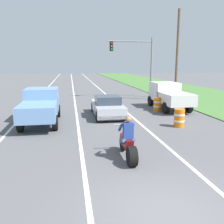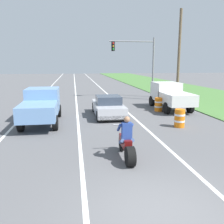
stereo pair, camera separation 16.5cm
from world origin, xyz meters
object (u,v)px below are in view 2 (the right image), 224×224
pickup_truck_right_shoulder_white (170,95)px  traffic_light_mast_near (140,58)px  sports_car_silver (108,107)px  pickup_truck_left_lane_light_blue (41,105)px  construction_barrel_nearest (180,118)px  motorcycle_with_rider (127,144)px  construction_barrel_mid (158,104)px

pickup_truck_right_shoulder_white → traffic_light_mast_near: 7.53m
sports_car_silver → traffic_light_mast_near: size_ratio=0.72×
pickup_truck_left_lane_light_blue → pickup_truck_right_shoulder_white: bearing=19.4°
pickup_truck_right_shoulder_white → construction_barrel_nearest: size_ratio=4.80×
motorcycle_with_rider → pickup_truck_right_shoulder_white: pickup_truck_right_shoulder_white is taller
sports_car_silver → construction_barrel_nearest: sports_car_silver is taller
pickup_truck_left_lane_light_blue → traffic_light_mast_near: (8.57, 10.15, 2.89)m
sports_car_silver → pickup_truck_left_lane_light_blue: 4.40m
construction_barrel_nearest → construction_barrel_mid: (0.40, 4.58, 0.00)m
construction_barrel_nearest → construction_barrel_mid: 4.60m
motorcycle_with_rider → pickup_truck_left_lane_light_blue: 7.22m
motorcycle_with_rider → sports_car_silver: bearing=87.1°
pickup_truck_left_lane_light_blue → construction_barrel_mid: 8.42m
motorcycle_with_rider → pickup_truck_right_shoulder_white: (5.42, 9.38, 0.51)m
motorcycle_with_rider → pickup_truck_right_shoulder_white: bearing=60.0°
construction_barrel_nearest → sports_car_silver: bearing=134.8°
pickup_truck_left_lane_light_blue → construction_barrel_mid: bearing=17.7°
sports_car_silver → construction_barrel_mid: 4.03m
traffic_light_mast_near → pickup_truck_left_lane_light_blue: bearing=-130.2°
pickup_truck_right_shoulder_white → sports_car_silver: bearing=-160.8°
sports_car_silver → pickup_truck_right_shoulder_white: bearing=19.2°
pickup_truck_left_lane_light_blue → construction_barrel_nearest: size_ratio=4.80×
pickup_truck_left_lane_light_blue → construction_barrel_mid: pickup_truck_left_lane_light_blue is taller
pickup_truck_right_shoulder_white → construction_barrel_mid: (-1.15, -0.67, -0.60)m
construction_barrel_nearest → construction_barrel_mid: same height
construction_barrel_nearest → motorcycle_with_rider: bearing=-133.2°
motorcycle_with_rider → traffic_light_mast_near: (4.84, 16.31, 3.41)m
pickup_truck_left_lane_light_blue → pickup_truck_right_shoulder_white: size_ratio=1.00×
motorcycle_with_rider → pickup_truck_left_lane_light_blue: pickup_truck_left_lane_light_blue is taller
sports_car_silver → construction_barrel_mid: size_ratio=4.30×
traffic_light_mast_near → sports_car_silver: bearing=-117.2°
pickup_truck_right_shoulder_white → construction_barrel_nearest: pickup_truck_right_shoulder_white is taller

